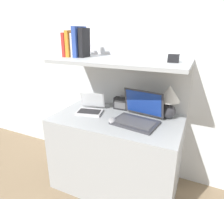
{
  "coord_description": "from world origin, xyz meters",
  "views": [
    {
      "loc": [
        0.63,
        -1.15,
        1.41
      ],
      "look_at": [
        -0.04,
        0.31,
        0.87
      ],
      "focal_mm": 32.0,
      "sensor_mm": 36.0,
      "label": 1
    }
  ],
  "objects_px": {
    "computer_mouse": "(112,120)",
    "shelf_gadget": "(174,58)",
    "laptop_small": "(91,108)",
    "book_white": "(76,45)",
    "router_box": "(121,103)",
    "book_black": "(84,43)",
    "laptop_large": "(138,116)",
    "book_blue": "(79,42)",
    "book_red": "(69,45)",
    "table_lamp": "(169,99)",
    "book_orange": "(72,44)"
  },
  "relations": [
    {
      "from": "computer_mouse",
      "to": "shelf_gadget",
      "type": "height_order",
      "value": "shelf_gadget"
    },
    {
      "from": "laptop_small",
      "to": "laptop_large",
      "type": "bearing_deg",
      "value": -2.82
    },
    {
      "from": "computer_mouse",
      "to": "router_box",
      "type": "bearing_deg",
      "value": 97.35
    },
    {
      "from": "laptop_small",
      "to": "router_box",
      "type": "bearing_deg",
      "value": 39.36
    },
    {
      "from": "table_lamp",
      "to": "book_black",
      "type": "bearing_deg",
      "value": -170.97
    },
    {
      "from": "router_box",
      "to": "book_black",
      "type": "relative_size",
      "value": 0.56
    },
    {
      "from": "computer_mouse",
      "to": "router_box",
      "type": "height_order",
      "value": "router_box"
    },
    {
      "from": "computer_mouse",
      "to": "book_white",
      "type": "distance_m",
      "value": 0.74
    },
    {
      "from": "shelf_gadget",
      "to": "book_black",
      "type": "bearing_deg",
      "value": 180.0
    },
    {
      "from": "table_lamp",
      "to": "book_black",
      "type": "relative_size",
      "value": 1.18
    },
    {
      "from": "book_orange",
      "to": "shelf_gadget",
      "type": "height_order",
      "value": "book_orange"
    },
    {
      "from": "router_box",
      "to": "book_white",
      "type": "height_order",
      "value": "book_white"
    },
    {
      "from": "book_red",
      "to": "book_blue",
      "type": "bearing_deg",
      "value": 0.0
    },
    {
      "from": "laptop_large",
      "to": "book_black",
      "type": "xyz_separation_m",
      "value": [
        -0.53,
        0.06,
        0.57
      ]
    },
    {
      "from": "laptop_large",
      "to": "table_lamp",
      "type": "bearing_deg",
      "value": 40.89
    },
    {
      "from": "shelf_gadget",
      "to": "book_blue",
      "type": "bearing_deg",
      "value": 180.0
    },
    {
      "from": "laptop_small",
      "to": "book_black",
      "type": "height_order",
      "value": "book_black"
    },
    {
      "from": "book_white",
      "to": "laptop_large",
      "type": "bearing_deg",
      "value": -5.87
    },
    {
      "from": "laptop_small",
      "to": "book_red",
      "type": "bearing_deg",
      "value": 169.97
    },
    {
      "from": "router_box",
      "to": "book_black",
      "type": "bearing_deg",
      "value": -153.29
    },
    {
      "from": "table_lamp",
      "to": "laptop_small",
      "type": "height_order",
      "value": "table_lamp"
    },
    {
      "from": "book_black",
      "to": "shelf_gadget",
      "type": "xyz_separation_m",
      "value": [
        0.76,
        0.0,
        -0.09
      ]
    },
    {
      "from": "laptop_large",
      "to": "laptop_small",
      "type": "relative_size",
      "value": 1.46
    },
    {
      "from": "laptop_small",
      "to": "book_black",
      "type": "xyz_separation_m",
      "value": [
        -0.06,
        0.04,
        0.58
      ]
    },
    {
      "from": "book_orange",
      "to": "book_black",
      "type": "distance_m",
      "value": 0.13
    },
    {
      "from": "laptop_small",
      "to": "book_red",
      "type": "xyz_separation_m",
      "value": [
        -0.23,
        0.04,
        0.56
      ]
    },
    {
      "from": "book_orange",
      "to": "book_white",
      "type": "xyz_separation_m",
      "value": [
        0.04,
        0.0,
        -0.01
      ]
    },
    {
      "from": "router_box",
      "to": "book_orange",
      "type": "height_order",
      "value": "book_orange"
    },
    {
      "from": "computer_mouse",
      "to": "shelf_gadget",
      "type": "distance_m",
      "value": 0.68
    },
    {
      "from": "laptop_small",
      "to": "table_lamp",
      "type": "bearing_deg",
      "value": 13.21
    },
    {
      "from": "laptop_small",
      "to": "shelf_gadget",
      "type": "xyz_separation_m",
      "value": [
        0.7,
        0.04,
        0.49
      ]
    },
    {
      "from": "router_box",
      "to": "book_black",
      "type": "distance_m",
      "value": 0.65
    },
    {
      "from": "book_orange",
      "to": "book_blue",
      "type": "distance_m",
      "value": 0.08
    },
    {
      "from": "book_black",
      "to": "laptop_large",
      "type": "bearing_deg",
      "value": -6.87
    },
    {
      "from": "book_red",
      "to": "book_black",
      "type": "xyz_separation_m",
      "value": [
        0.17,
        0.0,
        0.02
      ]
    },
    {
      "from": "computer_mouse",
      "to": "table_lamp",
      "type": "bearing_deg",
      "value": 34.61
    },
    {
      "from": "computer_mouse",
      "to": "book_blue",
      "type": "relative_size",
      "value": 0.47
    },
    {
      "from": "router_box",
      "to": "book_orange",
      "type": "xyz_separation_m",
      "value": [
        -0.42,
        -0.15,
        0.55
      ]
    },
    {
      "from": "computer_mouse",
      "to": "laptop_large",
      "type": "bearing_deg",
      "value": 26.6
    },
    {
      "from": "computer_mouse",
      "to": "book_blue",
      "type": "height_order",
      "value": "book_blue"
    },
    {
      "from": "table_lamp",
      "to": "router_box",
      "type": "bearing_deg",
      "value": 175.99
    },
    {
      "from": "laptop_large",
      "to": "book_red",
      "type": "distance_m",
      "value": 0.89
    },
    {
      "from": "router_box",
      "to": "book_red",
      "type": "relative_size",
      "value": 0.67
    },
    {
      "from": "laptop_large",
      "to": "computer_mouse",
      "type": "distance_m",
      "value": 0.22
    },
    {
      "from": "book_black",
      "to": "router_box",
      "type": "bearing_deg",
      "value": 26.71
    },
    {
      "from": "table_lamp",
      "to": "computer_mouse",
      "type": "distance_m",
      "value": 0.52
    },
    {
      "from": "table_lamp",
      "to": "router_box",
      "type": "relative_size",
      "value": 2.09
    },
    {
      "from": "table_lamp",
      "to": "book_orange",
      "type": "height_order",
      "value": "book_orange"
    },
    {
      "from": "book_white",
      "to": "computer_mouse",
      "type": "bearing_deg",
      "value": -20.67
    },
    {
      "from": "table_lamp",
      "to": "laptop_small",
      "type": "distance_m",
      "value": 0.71
    }
  ]
}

